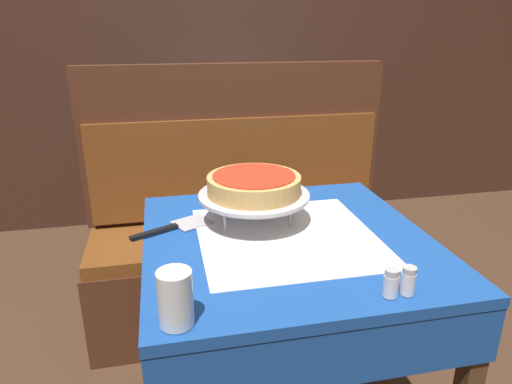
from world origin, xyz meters
TOP-DOWN VIEW (x-y plane):
  - dining_table_front at (0.00, 0.00)m, footprint 0.82×0.82m
  - dining_table_rear at (0.09, 1.52)m, footprint 0.81×0.81m
  - booth_bench at (-0.00, 0.74)m, footprint 1.40×0.45m
  - back_wall_panel at (0.00, 2.06)m, footprint 6.00×0.04m
  - pizza_pan_stand at (-0.07, 0.12)m, footprint 0.34×0.34m
  - deep_dish_pizza at (-0.07, 0.12)m, footprint 0.29×0.29m
  - pizza_server at (-0.32, 0.12)m, footprint 0.25×0.16m
  - water_glass_near at (-0.34, -0.35)m, footprint 0.07×0.07m
  - salt_shaker at (0.14, -0.35)m, footprint 0.04×0.04m
  - pepper_shaker at (0.19, -0.35)m, footprint 0.03×0.03m
  - napkin_holder at (-0.06, 0.37)m, footprint 0.10×0.05m
  - condiment_caddy at (-0.02, 1.56)m, footprint 0.15×0.15m

SIDE VIEW (x-z plane):
  - booth_bench at x=0.00m, z-range -0.24..0.95m
  - dining_table_front at x=0.00m, z-range 0.28..1.05m
  - dining_table_rear at x=0.09m, z-range 0.30..1.08m
  - pizza_server at x=-0.32m, z-range 0.77..0.79m
  - pepper_shaker at x=0.19m, z-range 0.77..0.84m
  - salt_shaker at x=0.14m, z-range 0.77..0.84m
  - napkin_holder at x=-0.06m, z-range 0.78..0.87m
  - condiment_caddy at x=-0.02m, z-range 0.74..0.91m
  - water_glass_near at x=-0.34m, z-range 0.78..0.90m
  - pizza_pan_stand at x=-0.07m, z-range 0.81..0.91m
  - deep_dish_pizza at x=-0.07m, z-range 0.87..0.93m
  - back_wall_panel at x=0.00m, z-range 0.00..2.40m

